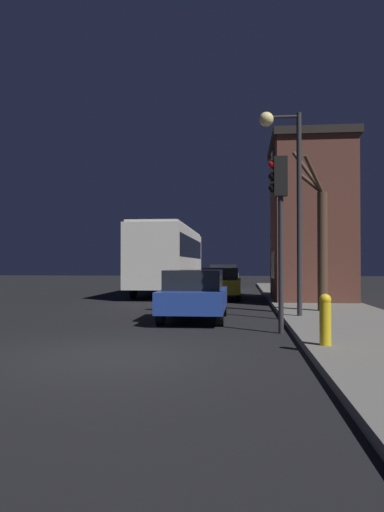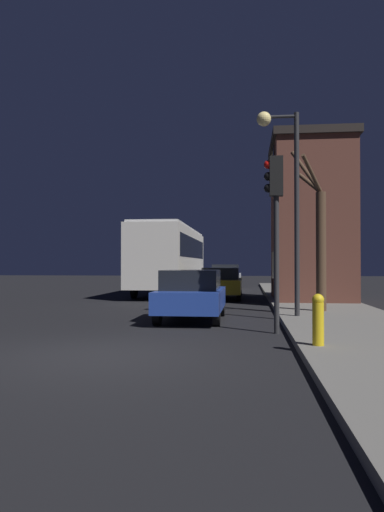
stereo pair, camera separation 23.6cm
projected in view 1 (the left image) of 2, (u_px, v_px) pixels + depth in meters
name	position (u px, v px, depth m)	size (l,w,h in m)	color
ground_plane	(110.00, 355.00, 8.60)	(120.00, 120.00, 0.00)	black
brick_building	(310.00, 219.00, 20.63)	(3.25, 4.80, 6.56)	brown
streetlamp	(287.00, 175.00, 13.90)	(1.17, 0.41, 5.70)	#28282B
traffic_light	(279.00, 206.00, 11.33)	(0.43, 0.24, 4.02)	#28282B
bare_tree	(321.00, 240.00, 15.34)	(1.06, 1.80, 4.99)	#473323
bus	(170.00, 255.00, 26.60)	(2.45, 11.75, 3.48)	beige
car_near_lane	(195.00, 294.00, 13.89)	(1.70, 3.84, 1.41)	navy
car_mid_lane	(221.00, 282.00, 22.77)	(1.79, 4.79, 1.41)	olive
car_far_lane	(224.00, 276.00, 31.76)	(1.86, 4.24, 1.56)	#B7BABF
fire_hydrant	(325.00, 318.00, 8.77)	(0.21, 0.21, 0.91)	gold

